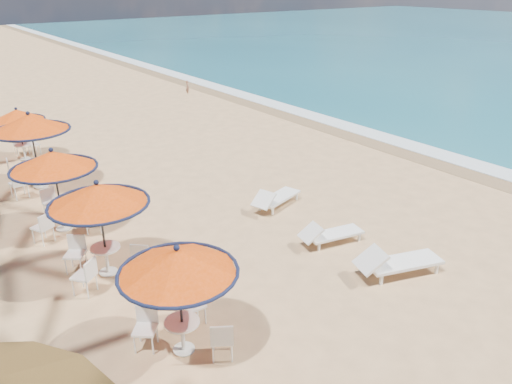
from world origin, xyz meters
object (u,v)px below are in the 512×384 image
Objects in this scene: station_0 at (179,274)px; station_4 at (18,119)px; lounger_mid at (329,234)px; lounger_far at (275,198)px; station_3 at (28,130)px; station_2 at (54,171)px; station_1 at (98,207)px; lounger_near at (396,262)px.

station_0 reaches higher than station_4.
station_0 is at bearing -153.60° from lounger_mid.
lounger_far is at bearing 36.26° from station_0.
station_3 reaches higher than lounger_far.
station_3 reaches higher than station_2.
station_1 is 3.05m from station_2.
station_2 is (-0.12, 3.04, 0.00)m from station_1.
station_1 is 5.96m from lounger_far.
station_1 reaches higher than lounger_near.
lounger_far reaches higher than lounger_mid.
station_0 is at bearing -87.32° from station_2.
station_0 is 1.11× the size of station_4.
station_3 reaches higher than station_4.
station_1 is 10.22m from station_4.
station_4 is at bearing 88.47° from station_0.
station_2 is at bearing -95.39° from station_4.
station_1 is (-0.19, 3.54, 0.09)m from station_0.
lounger_far is (5.55, 4.07, -1.40)m from station_0.
station_0 reaches higher than lounger_near.
station_4 reaches higher than lounger_far.
station_1 is at bearing 161.32° from lounger_near.
station_1 is 6.07m from lounger_mid.
lounger_mid is (5.46, -2.19, -1.51)m from station_1.
lounger_mid is at bearing -112.35° from lounger_far.
station_0 is 7.02m from lounger_far.
lounger_mid is (4.90, -12.39, -1.31)m from station_4.
station_2 is 1.22× the size of lounger_far.
station_0 is 13.75m from station_4.
station_4 is at bearing 83.35° from station_3.
station_0 is 6.59m from station_2.
station_4 is 1.11× the size of lounger_mid.
station_3 is 1.32× the size of lounger_far.
lounger_near is (5.66, -4.29, -1.44)m from station_1.
station_2 reaches higher than lounger_near.
lounger_far is (5.18, -9.67, -1.29)m from station_4.
station_0 is at bearing -86.88° from station_1.
station_4 is (0.56, 10.21, -0.20)m from station_1.
station_4 is 0.92× the size of lounger_near.
lounger_far is at bearing 5.31° from station_1.
station_3 is at bearing 132.59° from lounger_mid.
station_4 is at bearing 84.61° from station_2.
station_4 is at bearing 123.61° from lounger_mid.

